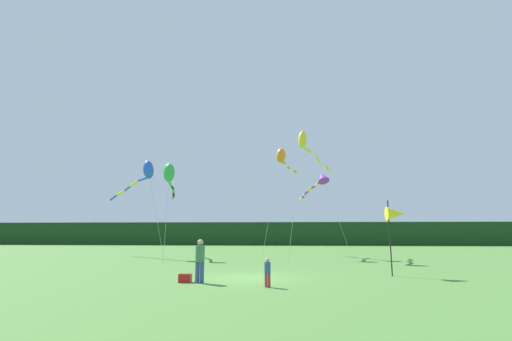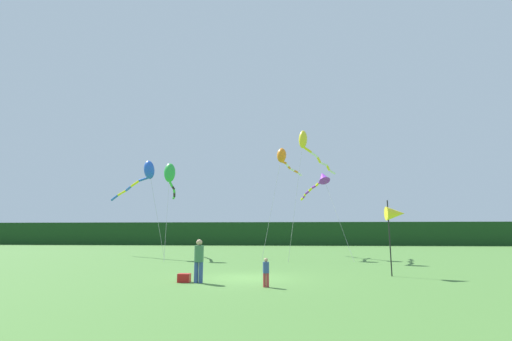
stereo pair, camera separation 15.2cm
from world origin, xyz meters
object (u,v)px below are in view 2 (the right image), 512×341
object	(u,v)px
kite_orange	(283,157)
kite_blue	(146,173)
person_child	(266,271)
kite_purple	(321,180)
person_adult	(199,258)
kite_yellow	(307,145)
banner_flag_pole	(395,214)
kite_green	(170,176)
cooler_box	(184,278)

from	to	relation	value
kite_orange	kite_blue	world-z (taller)	kite_orange
person_child	kite_purple	world-z (taller)	kite_purple
person_adult	kite_purple	bearing A→B (deg)	67.03
person_child	kite_blue	size ratio (longest dim) A/B	0.13
person_adult	kite_yellow	bearing A→B (deg)	68.41
person_child	kite_purple	bearing A→B (deg)	76.96
kite_orange	kite_yellow	size ratio (longest dim) A/B	0.92
person_adult	kite_orange	bearing A→B (deg)	77.56
person_adult	banner_flag_pole	size ratio (longest dim) A/B	0.49
kite_green	kite_yellow	bearing A→B (deg)	0.74
person_child	kite_yellow	bearing A→B (deg)	79.76
kite_purple	kite_green	xyz separation A→B (m)	(-12.90, -2.10, 0.20)
person_adult	kite_blue	bearing A→B (deg)	119.55
cooler_box	kite_orange	size ratio (longest dim) A/B	0.05
person_adult	kite_blue	size ratio (longest dim) A/B	0.21
person_child	cooler_box	size ratio (longest dim) A/B	2.16
kite_purple	kite_green	world-z (taller)	kite_green
person_child	banner_flag_pole	world-z (taller)	banner_flag_pole
person_adult	kite_green	xyz separation A→B (m)	(-6.01, 14.15, 5.87)
person_child	kite_orange	bearing A→B (deg)	87.68
cooler_box	kite_purple	size ratio (longest dim) A/B	0.06
banner_flag_pole	kite_green	xyz separation A→B (m)	(-15.16, 11.13, 3.89)
person_adult	cooler_box	bearing A→B (deg)	165.85
person_child	kite_purple	distance (m)	18.68
kite_orange	kite_blue	xyz separation A→B (m)	(-12.23, -1.12, -1.48)
banner_flag_pole	kite_purple	distance (m)	13.92
person_adult	cooler_box	world-z (taller)	person_adult
person_adult	person_child	xyz separation A→B (m)	(2.90, -0.96, -0.39)
kite_green	banner_flag_pole	bearing A→B (deg)	-36.27
person_child	kite_blue	world-z (taller)	kite_blue
kite_yellow	person_child	bearing A→B (deg)	-100.24
person_adult	kite_purple	world-z (taller)	kite_purple
person_adult	kite_orange	xyz separation A→B (m)	(3.60, 16.34, 7.78)
cooler_box	kite_orange	xyz separation A→B (m)	(4.26, 16.18, 8.61)
cooler_box	kite_blue	world-z (taller)	kite_blue
kite_purple	person_adult	bearing A→B (deg)	-112.97
banner_flag_pole	kite_purple	bearing A→B (deg)	99.70
banner_flag_pole	kite_orange	distance (m)	15.55
kite_purple	kite_yellow	xyz separation A→B (m)	(-1.23, -1.95, 2.73)
person_child	kite_blue	distance (m)	20.96
kite_purple	kite_blue	xyz separation A→B (m)	(-15.52, -1.03, 0.62)
person_adult	kite_purple	distance (m)	18.54
person_child	kite_green	bearing A→B (deg)	120.53
person_child	kite_blue	bearing A→B (deg)	125.47
kite_purple	kite_green	distance (m)	13.08
kite_purple	kite_blue	distance (m)	15.56
kite_purple	kite_blue	world-z (taller)	kite_blue
kite_blue	kite_yellow	bearing A→B (deg)	-3.67
kite_purple	kite_yellow	distance (m)	3.57
banner_flag_pole	kite_purple	size ratio (longest dim) A/B	0.40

